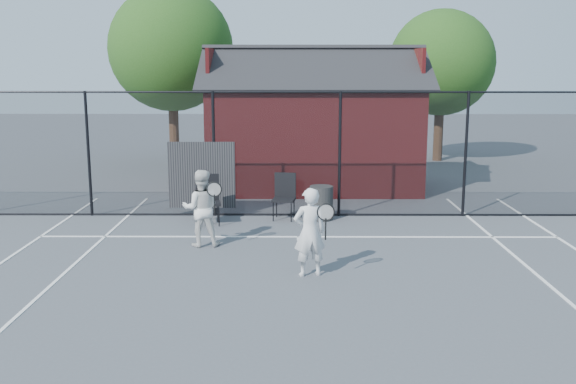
{
  "coord_description": "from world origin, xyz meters",
  "views": [
    {
      "loc": [
        -0.14,
        -10.16,
        3.53
      ],
      "look_at": [
        -0.22,
        2.35,
        1.1
      ],
      "focal_mm": 40.0,
      "sensor_mm": 36.0,
      "label": 1
    }
  ],
  "objects_px": {
    "clubhouse": "(313,133)",
    "player_back": "(201,208)",
    "player_front": "(310,232)",
    "chair_left": "(208,201)",
    "chair_right": "(284,197)",
    "waste_bin": "(321,203)"
  },
  "relations": [
    {
      "from": "player_front",
      "to": "chair_right",
      "type": "xyz_separation_m",
      "value": [
        -0.49,
        4.15,
        -0.24
      ]
    },
    {
      "from": "clubhouse",
      "to": "player_back",
      "type": "distance_m",
      "value": 7.16
    },
    {
      "from": "clubhouse",
      "to": "player_front",
      "type": "distance_m",
      "value": 8.6
    },
    {
      "from": "player_front",
      "to": "waste_bin",
      "type": "bearing_deg",
      "value": 84.64
    },
    {
      "from": "chair_left",
      "to": "chair_right",
      "type": "relative_size",
      "value": 1.04
    },
    {
      "from": "waste_bin",
      "to": "player_front",
      "type": "bearing_deg",
      "value": -95.36
    },
    {
      "from": "player_back",
      "to": "chair_left",
      "type": "xyz_separation_m",
      "value": [
        -0.09,
        1.77,
        -0.22
      ]
    },
    {
      "from": "player_front",
      "to": "chair_right",
      "type": "distance_m",
      "value": 4.19
    },
    {
      "from": "chair_left",
      "to": "chair_right",
      "type": "xyz_separation_m",
      "value": [
        1.71,
        0.5,
        -0.02
      ]
    },
    {
      "from": "clubhouse",
      "to": "waste_bin",
      "type": "xyz_separation_m",
      "value": [
        0.05,
        -4.4,
        -1.2
      ]
    },
    {
      "from": "player_front",
      "to": "clubhouse",
      "type": "bearing_deg",
      "value": 87.76
    },
    {
      "from": "clubhouse",
      "to": "chair_right",
      "type": "relative_size",
      "value": 6.12
    },
    {
      "from": "player_front",
      "to": "chair_left",
      "type": "relative_size",
      "value": 1.39
    },
    {
      "from": "player_front",
      "to": "waste_bin",
      "type": "distance_m",
      "value": 4.19
    },
    {
      "from": "player_back",
      "to": "waste_bin",
      "type": "bearing_deg",
      "value": 42.15
    },
    {
      "from": "player_back",
      "to": "chair_left",
      "type": "height_order",
      "value": "player_back"
    },
    {
      "from": "clubhouse",
      "to": "chair_right",
      "type": "distance_m",
      "value": 4.6
    },
    {
      "from": "chair_left",
      "to": "chair_right",
      "type": "distance_m",
      "value": 1.78
    },
    {
      "from": "chair_right",
      "to": "waste_bin",
      "type": "relative_size",
      "value": 1.32
    },
    {
      "from": "clubhouse",
      "to": "chair_right",
      "type": "height_order",
      "value": "clubhouse"
    },
    {
      "from": "chair_right",
      "to": "clubhouse",
      "type": "bearing_deg",
      "value": 88.55
    },
    {
      "from": "waste_bin",
      "to": "player_back",
      "type": "bearing_deg",
      "value": -137.85
    }
  ]
}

